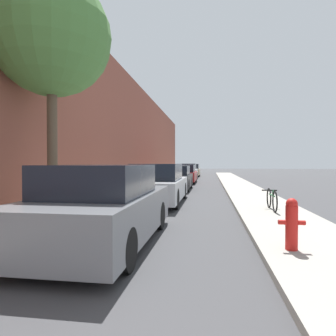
{
  "coord_description": "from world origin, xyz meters",
  "views": [
    {
      "loc": [
        1.11,
        0.72,
        1.5
      ],
      "look_at": [
        -0.42,
        11.21,
        1.31
      ],
      "focal_mm": 30.88,
      "sensor_mm": 36.0,
      "label": 1
    }
  ],
  "objects_px": {
    "fire_hydrant": "(292,223)",
    "bicycle": "(272,199)",
    "parked_car_silver": "(158,184)",
    "street_tree_near": "(52,37)",
    "parked_car_red": "(183,174)",
    "parked_car_white": "(187,172)",
    "parked_car_grey": "(104,207)",
    "parked_car_black": "(175,178)",
    "parked_car_champagne": "(191,171)"
  },
  "relations": [
    {
      "from": "fire_hydrant",
      "to": "parked_car_grey",
      "type": "bearing_deg",
      "value": 175.21
    },
    {
      "from": "parked_car_grey",
      "to": "parked_car_silver",
      "type": "xyz_separation_m",
      "value": [
        0.03,
        5.49,
        0.0
      ]
    },
    {
      "from": "parked_car_black",
      "to": "parked_car_white",
      "type": "height_order",
      "value": "parked_car_white"
    },
    {
      "from": "parked_car_white",
      "to": "street_tree_near",
      "type": "relative_size",
      "value": 0.69
    },
    {
      "from": "parked_car_grey",
      "to": "parked_car_champagne",
      "type": "relative_size",
      "value": 1.0
    },
    {
      "from": "parked_car_silver",
      "to": "parked_car_champagne",
      "type": "xyz_separation_m",
      "value": [
        -0.17,
        21.32,
        -0.04
      ]
    },
    {
      "from": "parked_car_champagne",
      "to": "bicycle",
      "type": "height_order",
      "value": "parked_car_champagne"
    },
    {
      "from": "parked_car_champagne",
      "to": "bicycle",
      "type": "distance_m",
      "value": 23.45
    },
    {
      "from": "parked_car_grey",
      "to": "bicycle",
      "type": "xyz_separation_m",
      "value": [
        3.71,
        3.69,
        -0.26
      ]
    },
    {
      "from": "street_tree_near",
      "to": "bicycle",
      "type": "bearing_deg",
      "value": 18.4
    },
    {
      "from": "parked_car_grey",
      "to": "parked_car_white",
      "type": "bearing_deg",
      "value": 90.32
    },
    {
      "from": "parked_car_champagne",
      "to": "bicycle",
      "type": "relative_size",
      "value": 2.83
    },
    {
      "from": "parked_car_champagne",
      "to": "street_tree_near",
      "type": "bearing_deg",
      "value": -94.33
    },
    {
      "from": "parked_car_grey",
      "to": "parked_car_white",
      "type": "xyz_separation_m",
      "value": [
        -0.12,
        21.14,
        -0.01
      ]
    },
    {
      "from": "parked_car_black",
      "to": "parked_car_champagne",
      "type": "xyz_separation_m",
      "value": [
        -0.14,
        16.07,
        0.01
      ]
    },
    {
      "from": "parked_car_white",
      "to": "bicycle",
      "type": "xyz_separation_m",
      "value": [
        3.83,
        -17.46,
        -0.25
      ]
    },
    {
      "from": "parked_car_white",
      "to": "parked_car_black",
      "type": "bearing_deg",
      "value": -89.34
    },
    {
      "from": "street_tree_near",
      "to": "fire_hydrant",
      "type": "bearing_deg",
      "value": -21.3
    },
    {
      "from": "parked_car_black",
      "to": "parked_car_champagne",
      "type": "relative_size",
      "value": 0.94
    },
    {
      "from": "parked_car_silver",
      "to": "fire_hydrant",
      "type": "distance_m",
      "value": 6.59
    },
    {
      "from": "parked_car_black",
      "to": "street_tree_near",
      "type": "xyz_separation_m",
      "value": [
        -2.04,
        -8.97,
        4.02
      ]
    },
    {
      "from": "parked_car_black",
      "to": "parked_car_champagne",
      "type": "distance_m",
      "value": 16.07
    },
    {
      "from": "parked_car_silver",
      "to": "fire_hydrant",
      "type": "bearing_deg",
      "value": -61.1
    },
    {
      "from": "parked_car_silver",
      "to": "street_tree_near",
      "type": "distance_m",
      "value": 5.82
    },
    {
      "from": "parked_car_grey",
      "to": "parked_car_silver",
      "type": "distance_m",
      "value": 5.49
    },
    {
      "from": "parked_car_red",
      "to": "parked_car_champagne",
      "type": "xyz_separation_m",
      "value": [
        -0.09,
        10.54,
        -0.0
      ]
    },
    {
      "from": "parked_car_black",
      "to": "fire_hydrant",
      "type": "relative_size",
      "value": 4.78
    },
    {
      "from": "parked_car_grey",
      "to": "street_tree_near",
      "type": "height_order",
      "value": "street_tree_near"
    },
    {
      "from": "parked_car_silver",
      "to": "bicycle",
      "type": "relative_size",
      "value": 3.06
    },
    {
      "from": "street_tree_near",
      "to": "bicycle",
      "type": "distance_m",
      "value": 7.38
    },
    {
      "from": "street_tree_near",
      "to": "parked_car_black",
      "type": "bearing_deg",
      "value": 77.21
    },
    {
      "from": "parked_car_white",
      "to": "parked_car_champagne",
      "type": "relative_size",
      "value": 1.0
    },
    {
      "from": "parked_car_champagne",
      "to": "bicycle",
      "type": "bearing_deg",
      "value": -80.55
    },
    {
      "from": "parked_car_red",
      "to": "parked_car_white",
      "type": "height_order",
      "value": "parked_car_white"
    },
    {
      "from": "bicycle",
      "to": "parked_car_champagne",
      "type": "bearing_deg",
      "value": 100.15
    },
    {
      "from": "parked_car_grey",
      "to": "bicycle",
      "type": "relative_size",
      "value": 2.82
    },
    {
      "from": "parked_car_grey",
      "to": "parked_car_white",
      "type": "distance_m",
      "value": 21.14
    },
    {
      "from": "fire_hydrant",
      "to": "bicycle",
      "type": "height_order",
      "value": "fire_hydrant"
    },
    {
      "from": "parked_car_white",
      "to": "bicycle",
      "type": "distance_m",
      "value": 17.87
    },
    {
      "from": "parked_car_black",
      "to": "parked_car_silver",
      "type": "bearing_deg",
      "value": -89.71
    },
    {
      "from": "parked_car_grey",
      "to": "parked_car_black",
      "type": "height_order",
      "value": "parked_car_grey"
    },
    {
      "from": "parked_car_silver",
      "to": "street_tree_near",
      "type": "height_order",
      "value": "street_tree_near"
    },
    {
      "from": "parked_car_grey",
      "to": "parked_car_black",
      "type": "bearing_deg",
      "value": 89.98
    },
    {
      "from": "parked_car_red",
      "to": "parked_car_white",
      "type": "distance_m",
      "value": 4.86
    },
    {
      "from": "parked_car_champagne",
      "to": "parked_car_red",
      "type": "bearing_deg",
      "value": -89.49
    },
    {
      "from": "parked_car_silver",
      "to": "fire_hydrant",
      "type": "relative_size",
      "value": 5.52
    },
    {
      "from": "parked_car_champagne",
      "to": "parked_car_grey",
      "type": "bearing_deg",
      "value": -89.7
    },
    {
      "from": "parked_car_silver",
      "to": "bicycle",
      "type": "bearing_deg",
      "value": -26.15
    },
    {
      "from": "parked_car_silver",
      "to": "parked_car_grey",
      "type": "bearing_deg",
      "value": -90.31
    },
    {
      "from": "parked_car_black",
      "to": "bicycle",
      "type": "distance_m",
      "value": 7.98
    }
  ]
}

